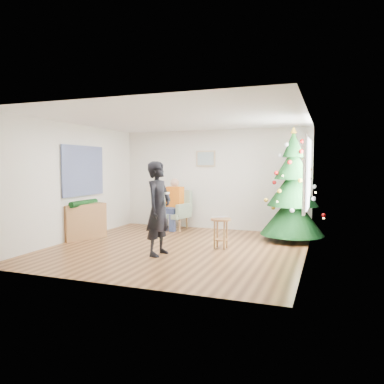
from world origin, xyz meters
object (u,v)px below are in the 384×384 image
at_px(christmas_tree, 293,190).
at_px(console, 84,222).
at_px(stool, 221,233).
at_px(standing_man, 159,208).
at_px(armchair, 174,215).

relative_size(christmas_tree, console, 2.52).
height_order(christmas_tree, stool, christmas_tree).
bearing_deg(christmas_tree, standing_man, -134.23).
bearing_deg(standing_man, christmas_tree, -39.00).
bearing_deg(armchair, christmas_tree, 4.22).
distance_m(christmas_tree, armchair, 3.18).
bearing_deg(christmas_tree, stool, -133.62).
bearing_deg(stool, console, -177.43).
bearing_deg(standing_man, armchair, 22.30).
height_order(armchair, console, armchair).
relative_size(stool, console, 0.61).
bearing_deg(armchair, stool, -32.34).
xyz_separation_m(christmas_tree, stool, (-1.27, -1.33, -0.82)).
height_order(standing_man, console, standing_man).
xyz_separation_m(armchair, console, (-1.40, -1.95, 0.02)).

